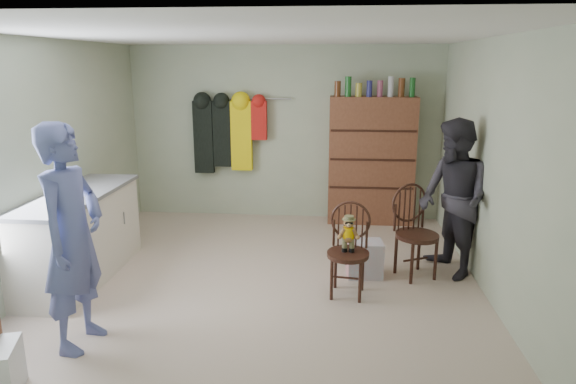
# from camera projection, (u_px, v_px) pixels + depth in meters

# --- Properties ---
(ground_plane) EXTENTS (5.00, 5.00, 0.00)m
(ground_plane) POSITION_uv_depth(u_px,v_px,m) (263.00, 284.00, 5.38)
(ground_plane) COLOR beige
(ground_plane) RESTS_ON ground
(room_walls) EXTENTS (5.00, 5.00, 5.00)m
(room_walls) POSITION_uv_depth(u_px,v_px,m) (268.00, 127.00, 5.50)
(room_walls) COLOR #B1BB9C
(room_walls) RESTS_ON ground
(counter) EXTENTS (0.64, 1.86, 0.94)m
(counter) POSITION_uv_depth(u_px,v_px,m) (80.00, 236.00, 5.43)
(counter) COLOR silver
(counter) RESTS_ON ground
(chair_front) EXTENTS (0.46, 0.46, 0.93)m
(chair_front) POSITION_uv_depth(u_px,v_px,m) (349.00, 243.00, 5.04)
(chair_front) COLOR #351B12
(chair_front) RESTS_ON ground
(chair_far) EXTENTS (0.59, 0.59, 1.00)m
(chair_far) POSITION_uv_depth(u_px,v_px,m) (414.00, 228.00, 5.49)
(chair_far) COLOR #351B12
(chair_far) RESTS_ON ground
(striped_bag) EXTENTS (0.40, 0.32, 0.39)m
(striped_bag) POSITION_uv_depth(u_px,v_px,m) (365.00, 259.00, 5.53)
(striped_bag) COLOR #E57472
(striped_bag) RESTS_ON ground
(person_left) EXTENTS (0.49, 0.70, 1.83)m
(person_left) POSITION_uv_depth(u_px,v_px,m) (72.00, 238.00, 4.03)
(person_left) COLOR #57609F
(person_left) RESTS_ON ground
(person_right) EXTENTS (0.88, 0.99, 1.70)m
(person_right) POSITION_uv_depth(u_px,v_px,m) (453.00, 199.00, 5.43)
(person_right) COLOR #2D2B33
(person_right) RESTS_ON ground
(dresser) EXTENTS (1.20, 0.39, 2.07)m
(dresser) POSITION_uv_depth(u_px,v_px,m) (371.00, 160.00, 7.26)
(dresser) COLOR brown
(dresser) RESTS_ON ground
(coat_rack) EXTENTS (1.42, 0.12, 1.09)m
(coat_rack) POSITION_uv_depth(u_px,v_px,m) (227.00, 134.00, 7.44)
(coat_rack) COLOR #99999E
(coat_rack) RESTS_ON ground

